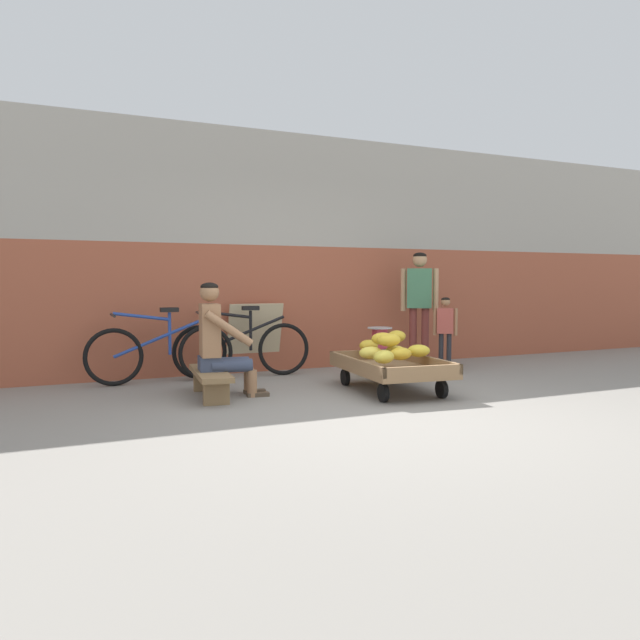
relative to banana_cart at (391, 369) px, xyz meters
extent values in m
plane|color=gray|center=(-0.63, -1.03, -0.24)|extent=(80.00, 80.00, 0.00)
cube|color=#A35138|center=(-0.63, 2.07, 0.56)|extent=(16.00, 0.30, 1.61)
cube|color=#A8A399|center=(-0.63, 2.07, 2.09)|extent=(16.00, 0.30, 1.44)
cube|color=#8E6B47|center=(0.00, 0.00, -0.01)|extent=(0.98, 1.52, 0.05)
cube|color=#8E6B47|center=(-0.40, 0.04, 0.07)|extent=(0.19, 1.44, 0.10)
cube|color=#8E6B47|center=(0.40, -0.04, 0.07)|extent=(0.19, 1.44, 0.10)
cube|color=#8E6B47|center=(0.07, 0.70, 0.07)|extent=(0.84, 0.13, 0.10)
cube|color=#8E6B47|center=(-0.07, -0.70, 0.07)|extent=(0.84, 0.13, 0.10)
cylinder|color=black|center=(-0.26, 0.53, -0.15)|extent=(0.07, 0.18, 0.18)
cylinder|color=black|center=(0.37, 0.47, -0.15)|extent=(0.07, 0.18, 0.18)
cylinder|color=black|center=(-0.37, -0.47, -0.15)|extent=(0.07, 0.18, 0.18)
cylinder|color=black|center=(0.26, -0.53, -0.15)|extent=(0.07, 0.18, 0.18)
ellipsoid|color=gold|center=(-0.32, -0.40, 0.18)|extent=(0.29, 0.27, 0.13)
ellipsoid|color=yellow|center=(-0.27, -0.06, 0.18)|extent=(0.29, 0.25, 0.13)
ellipsoid|color=gold|center=(0.07, 0.59, 0.18)|extent=(0.28, 0.24, 0.13)
ellipsoid|color=yellow|center=(0.00, -0.08, 0.18)|extent=(0.27, 0.23, 0.13)
ellipsoid|color=gold|center=(-0.04, -0.24, 0.18)|extent=(0.24, 0.18, 0.13)
ellipsoid|color=gold|center=(0.28, -0.10, 0.18)|extent=(0.28, 0.24, 0.13)
ellipsoid|color=gold|center=(0.22, 0.24, 0.31)|extent=(0.30, 0.27, 0.13)
ellipsoid|color=gold|center=(-0.10, -0.01, 0.32)|extent=(0.29, 0.27, 0.13)
ellipsoid|color=gold|center=(-0.12, -0.16, 0.32)|extent=(0.27, 0.22, 0.13)
cube|color=olive|center=(-1.80, 0.46, 0.00)|extent=(0.43, 1.13, 0.05)
cube|color=olive|center=(-1.75, 0.84, -0.13)|extent=(0.25, 0.11, 0.22)
cube|color=olive|center=(-1.85, 0.08, -0.13)|extent=(0.25, 0.11, 0.22)
cylinder|color=#9E704C|center=(-1.39, 0.49, -0.11)|extent=(0.10, 0.10, 0.27)
cube|color=#4C3D2D|center=(-1.33, 0.49, -0.22)|extent=(0.23, 0.12, 0.04)
cylinder|color=#38425B|center=(-1.59, 0.52, 0.08)|extent=(0.41, 0.18, 0.13)
cylinder|color=#9E704C|center=(-1.42, 0.32, -0.11)|extent=(0.10, 0.10, 0.27)
cube|color=#4C3D2D|center=(-1.36, 0.31, -0.22)|extent=(0.23, 0.12, 0.04)
cylinder|color=#38425B|center=(-1.61, 0.34, 0.08)|extent=(0.41, 0.18, 0.13)
cube|color=#38425B|center=(-1.80, 0.46, 0.10)|extent=(0.26, 0.31, 0.14)
cube|color=#9E704C|center=(-1.80, 0.46, 0.43)|extent=(0.22, 0.34, 0.52)
cylinder|color=#9E704C|center=(-1.61, 0.64, 0.46)|extent=(0.48, 0.14, 0.36)
cylinder|color=#9E704C|center=(-1.67, 0.24, 0.46)|extent=(0.48, 0.14, 0.36)
sphere|color=#9E704C|center=(-1.80, 0.46, 0.80)|extent=(0.19, 0.19, 0.19)
ellipsoid|color=black|center=(-1.80, 0.46, 0.86)|extent=(0.17, 0.17, 0.09)
cube|color=gold|center=(0.45, 0.99, -0.09)|extent=(0.36, 0.28, 0.30)
cylinder|color=#28282D|center=(0.45, 0.99, 0.07)|extent=(0.20, 0.20, 0.03)
cube|color=#C6384C|center=(0.45, 0.99, 0.21)|extent=(0.16, 0.10, 0.24)
cylinder|color=white|center=(0.45, 0.94, 0.21)|extent=(0.13, 0.01, 0.13)
cylinder|color=#B2B5BA|center=(0.45, 0.99, 0.34)|extent=(0.30, 0.30, 0.01)
torus|color=black|center=(-2.59, 1.56, 0.08)|extent=(0.64, 0.07, 0.64)
torus|color=black|center=(-1.57, 1.53, 0.08)|extent=(0.64, 0.07, 0.64)
cylinder|color=#234299|center=(-2.08, 1.54, 0.28)|extent=(1.03, 0.07, 0.43)
cylinder|color=#234299|center=(-1.98, 1.54, 0.32)|extent=(0.04, 0.04, 0.48)
cylinder|color=#234299|center=(-2.29, 1.55, 0.52)|extent=(0.62, 0.06, 0.12)
cube|color=black|center=(-1.98, 1.54, 0.59)|extent=(0.20, 0.11, 0.05)
cylinder|color=black|center=(-2.59, 1.56, 0.54)|extent=(0.04, 0.48, 0.03)
torus|color=black|center=(-1.62, 1.64, 0.08)|extent=(0.64, 0.12, 0.64)
torus|color=black|center=(-0.60, 1.52, 0.08)|extent=(0.64, 0.12, 0.64)
cylinder|color=black|center=(-1.11, 1.58, 0.28)|extent=(1.03, 0.15, 0.43)
cylinder|color=black|center=(-1.01, 1.57, 0.32)|extent=(0.04, 0.04, 0.48)
cylinder|color=black|center=(-1.32, 1.60, 0.52)|extent=(0.61, 0.11, 0.12)
cube|color=black|center=(-1.01, 1.57, 0.59)|extent=(0.21, 0.12, 0.05)
cylinder|color=black|center=(-1.62, 1.64, 0.54)|extent=(0.08, 0.48, 0.03)
cube|color=#C6B289|center=(-0.86, 1.88, 0.20)|extent=(0.70, 0.25, 0.88)
cylinder|color=brown|center=(1.31, 1.29, 0.16)|extent=(0.10, 0.10, 0.80)
cylinder|color=brown|center=(1.18, 1.38, 0.16)|extent=(0.10, 0.10, 0.80)
cube|color=#427A56|center=(1.25, 1.33, 0.82)|extent=(0.38, 0.35, 0.52)
cylinder|color=tan|center=(1.42, 1.21, 0.80)|extent=(0.07, 0.07, 0.56)
cylinder|color=tan|center=(1.07, 1.45, 0.80)|extent=(0.07, 0.07, 0.56)
sphere|color=tan|center=(1.25, 1.33, 1.19)|extent=(0.19, 0.19, 0.19)
ellipsoid|color=black|center=(1.25, 1.33, 1.25)|extent=(0.17, 0.17, 0.09)
cylinder|color=#232328|center=(1.39, 0.87, 0.01)|extent=(0.06, 0.06, 0.49)
cylinder|color=#232328|center=(1.31, 0.93, 0.01)|extent=(0.06, 0.06, 0.49)
cube|color=#B24C42|center=(1.35, 0.90, 0.41)|extent=(0.23, 0.22, 0.32)
cylinder|color=#9E704C|center=(1.45, 0.82, 0.40)|extent=(0.04, 0.04, 0.34)
cylinder|color=#9E704C|center=(1.25, 0.98, 0.40)|extent=(0.04, 0.04, 0.34)
sphere|color=#9E704C|center=(1.35, 0.90, 0.65)|extent=(0.12, 0.12, 0.12)
ellipsoid|color=black|center=(1.35, 0.90, 0.68)|extent=(0.11, 0.11, 0.05)
camera|label=1|loc=(-3.35, -5.49, 0.91)|focal=34.58mm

